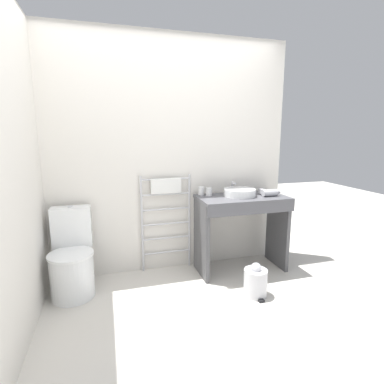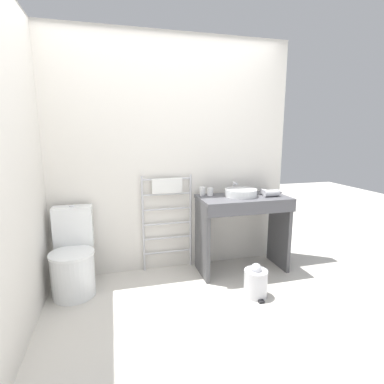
# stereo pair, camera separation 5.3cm
# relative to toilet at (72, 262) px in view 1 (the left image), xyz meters

# --- Properties ---
(ground_plane) EXTENTS (12.00, 12.00, 0.00)m
(ground_plane) POSITION_rel_toilet_xyz_m (1.00, -0.97, -0.32)
(ground_plane) COLOR beige
(wall_back) EXTENTS (2.73, 0.12, 2.52)m
(wall_back) POSITION_rel_toilet_xyz_m (1.00, 0.38, 0.94)
(wall_back) COLOR silver
(wall_back) RESTS_ON ground_plane
(wall_side) EXTENTS (0.12, 1.92, 2.52)m
(wall_side) POSITION_rel_toilet_xyz_m (-0.31, -0.33, 0.94)
(wall_side) COLOR silver
(wall_side) RESTS_ON ground_plane
(toilet) EXTENTS (0.40, 0.53, 0.82)m
(toilet) POSITION_rel_toilet_xyz_m (0.00, 0.00, 0.00)
(toilet) COLOR white
(toilet) RESTS_ON ground_plane
(towel_radiator) EXTENTS (0.56, 0.06, 1.07)m
(towel_radiator) POSITION_rel_toilet_xyz_m (0.96, 0.27, 0.42)
(towel_radiator) COLOR silver
(towel_radiator) RESTS_ON ground_plane
(vanity_counter) EXTENTS (0.96, 0.51, 0.84)m
(vanity_counter) POSITION_rel_toilet_xyz_m (1.75, 0.02, 0.25)
(vanity_counter) COLOR #4C4C51
(vanity_counter) RESTS_ON ground_plane
(sink_basin) EXTENTS (0.34, 0.34, 0.08)m
(sink_basin) POSITION_rel_toilet_xyz_m (1.73, 0.06, 0.56)
(sink_basin) COLOR white
(sink_basin) RESTS_ON vanity_counter
(faucet) EXTENTS (0.02, 0.10, 0.13)m
(faucet) POSITION_rel_toilet_xyz_m (1.73, 0.24, 0.60)
(faucet) COLOR silver
(faucet) RESTS_ON vanity_counter
(cup_near_wall) EXTENTS (0.06, 0.06, 0.09)m
(cup_near_wall) POSITION_rel_toilet_xyz_m (1.35, 0.22, 0.57)
(cup_near_wall) COLOR white
(cup_near_wall) RESTS_ON vanity_counter
(cup_near_edge) EXTENTS (0.06, 0.06, 0.09)m
(cup_near_edge) POSITION_rel_toilet_xyz_m (1.42, 0.17, 0.56)
(cup_near_edge) COLOR white
(cup_near_edge) RESTS_ON vanity_counter
(hair_dryer) EXTENTS (0.22, 0.18, 0.08)m
(hair_dryer) POSITION_rel_toilet_xyz_m (2.05, -0.03, 0.56)
(hair_dryer) COLOR #B7B7BC
(hair_dryer) RESTS_ON vanity_counter
(trash_bin) EXTENTS (0.22, 0.25, 0.33)m
(trash_bin) POSITION_rel_toilet_xyz_m (1.65, -0.52, -0.18)
(trash_bin) COLOR silver
(trash_bin) RESTS_ON ground_plane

